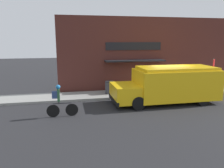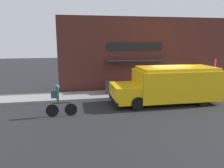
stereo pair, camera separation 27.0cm
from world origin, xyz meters
The scene contains 7 objects.
ground_plane centered at (0.00, 0.00, 0.00)m, with size 70.00×70.00×0.00m, color #232326.
sidewalk centered at (0.00, 1.08, 0.08)m, with size 28.00×2.16×0.15m.
storefront centered at (-0.06, 2.40, 2.77)m, with size 14.74×1.03×5.55m.
school_bus centered at (-0.49, -1.30, 1.16)m, with size 6.54×2.87×2.24m.
cyclist centered at (-7.12, -2.58, 0.83)m, with size 1.59×0.23×1.68m.
stop_sign_post centered at (3.71, 0.34, 1.75)m, with size 0.45×0.45×2.39m.
trash_bin centered at (-3.80, 1.14, 0.59)m, with size 0.63×0.63×0.88m.
Camera 2 is at (-6.42, -13.61, 3.90)m, focal length 35.00 mm.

